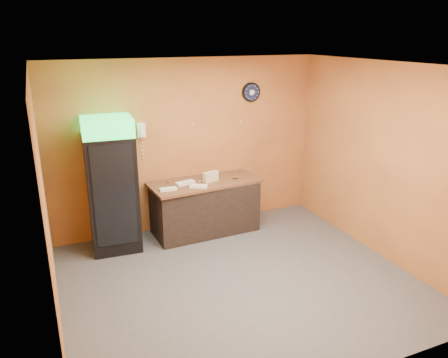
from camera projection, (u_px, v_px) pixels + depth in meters
floor at (239, 280)px, 5.86m from camera, size 4.50×4.50×0.00m
back_wall at (188, 146)px, 7.15m from camera, size 4.50×0.02×2.80m
left_wall at (46, 209)px, 4.57m from camera, size 0.02×4.00×2.80m
right_wall at (382, 162)px, 6.25m from camera, size 0.02×4.00×2.80m
ceiling at (241, 66)px, 4.97m from camera, size 4.50×4.00×0.02m
beverage_cooler at (113, 187)px, 6.45m from camera, size 0.75×0.76×2.02m
prep_counter at (205, 208)px, 7.19m from camera, size 1.71×0.81×0.84m
wall_clock at (251, 92)px, 7.29m from camera, size 0.32×0.06×0.32m
wall_phone at (141, 130)px, 6.72m from camera, size 0.12×0.11×0.23m
butcher_paper at (204, 182)px, 7.05m from camera, size 1.82×0.93×0.04m
sub_roll_stack at (211, 177)px, 7.01m from camera, size 0.27×0.15×0.16m
wrapped_sandwich_left at (168, 189)px, 6.63m from camera, size 0.27×0.11×0.04m
wrapped_sandwich_mid at (198, 186)px, 6.76m from camera, size 0.29×0.23×0.04m
wrapped_sandwich_right at (185, 183)px, 6.90m from camera, size 0.33×0.18×0.04m
kitchen_tool at (206, 179)px, 7.06m from camera, size 0.05×0.05×0.05m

